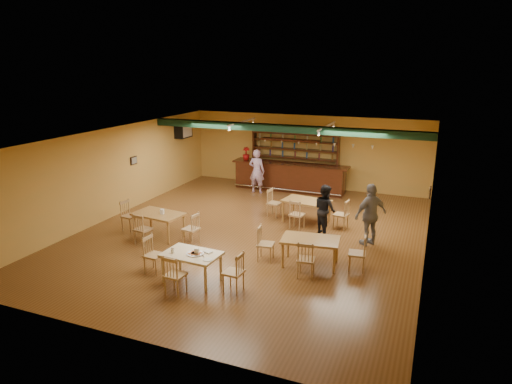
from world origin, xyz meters
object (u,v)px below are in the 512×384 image
at_px(dining_table_b, 306,211).
at_px(patron_bar, 257,171).
at_px(dining_table_c, 159,225).
at_px(dining_table_d, 310,252).
at_px(near_table, 192,267).
at_px(patron_right_a, 325,209).
at_px(bar_counter, 290,177).

height_order(dining_table_b, patron_bar, patron_bar).
bearing_deg(dining_table_c, dining_table_d, 4.01).
bearing_deg(dining_table_c, near_table, -35.39).
bearing_deg(patron_right_a, dining_table_c, 69.21).
relative_size(bar_counter, dining_table_b, 3.21).
relative_size(dining_table_d, patron_bar, 0.82).
height_order(near_table, patron_bar, patron_bar).
xyz_separation_m(bar_counter, patron_right_a, (2.50, -4.31, 0.20)).
distance_m(dining_table_d, patron_bar, 7.04).
bearing_deg(dining_table_c, patron_bar, 88.08).
relative_size(dining_table_b, patron_bar, 0.84).
xyz_separation_m(dining_table_d, patron_right_a, (-0.21, 2.39, 0.40)).
relative_size(dining_table_d, patron_right_a, 0.95).
bearing_deg(near_table, dining_table_c, 140.83).
bearing_deg(patron_bar, bar_counter, -144.28).
bearing_deg(patron_right_a, dining_table_b, -0.85).
distance_m(bar_counter, patron_right_a, 4.99).
height_order(dining_table_b, near_table, dining_table_b).
relative_size(dining_table_c, near_table, 1.11).
relative_size(bar_counter, dining_table_c, 3.24).
distance_m(bar_counter, dining_table_b, 3.91).
height_order(dining_table_c, dining_table_d, dining_table_c).
bearing_deg(dining_table_d, near_table, -148.02).
height_order(bar_counter, dining_table_d, bar_counter).
height_order(dining_table_b, patron_right_a, patron_right_a).
bearing_deg(patron_right_a, dining_table_d, 139.14).
bearing_deg(dining_table_b, dining_table_d, -63.68).
bearing_deg(bar_counter, near_table, -87.74).
distance_m(dining_table_b, patron_right_a, 1.20).
xyz_separation_m(bar_counter, patron_bar, (-1.12, -0.83, 0.32)).
xyz_separation_m(dining_table_d, patron_bar, (-3.83, 5.88, 0.52)).
height_order(dining_table_d, patron_bar, patron_bar).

